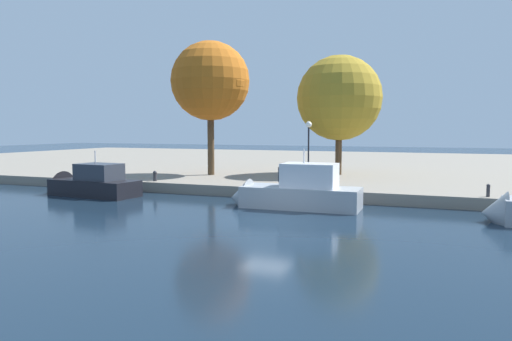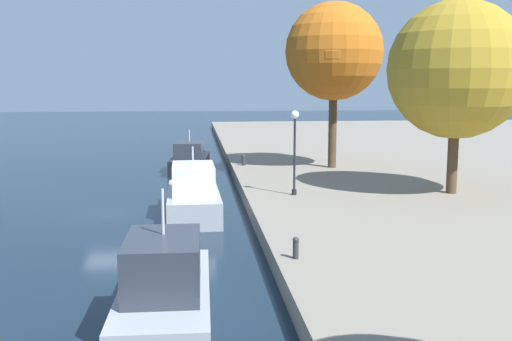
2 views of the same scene
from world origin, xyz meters
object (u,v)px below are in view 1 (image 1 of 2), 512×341
tree_0 (211,80)px  tree_1 (338,98)px  mooring_bollard_0 (155,176)px  mooring_bollard_1 (488,190)px  motor_yacht_1 (293,195)px  lamp_post (309,144)px  motor_yacht_0 (88,186)px

tree_0 → tree_1: tree_0 is taller
mooring_bollard_0 → tree_1: bearing=42.1°
mooring_bollard_1 → tree_1: bearing=135.9°
mooring_bollard_0 → mooring_bollard_1: size_ratio=1.04×
mooring_bollard_0 → mooring_bollard_1: mooring_bollard_0 is taller
mooring_bollard_1 → tree_1: size_ratio=0.07×
motor_yacht_1 → mooring_bollard_1: 11.51m
mooring_bollard_0 → motor_yacht_1: bearing=-16.7°
mooring_bollard_0 → tree_0: tree_0 is taller
mooring_bollard_0 → mooring_bollard_1: (23.15, -0.16, -0.02)m
lamp_post → tree_1: (0.23, 9.00, 3.74)m
mooring_bollard_1 → lamp_post: bearing=170.6°
mooring_bollard_0 → lamp_post: (11.68, 1.75, 2.51)m
motor_yacht_0 → mooring_bollard_1: 26.51m
tree_1 → motor_yacht_0: bearing=-135.8°
motor_yacht_0 → mooring_bollard_0: size_ratio=9.77×
motor_yacht_0 → mooring_bollard_1: size_ratio=10.14×
motor_yacht_1 → mooring_bollard_0: 12.74m
motor_yacht_1 → tree_0: bearing=-44.6°
motor_yacht_0 → lamp_post: 16.09m
motor_yacht_1 → lamp_post: 6.18m
lamp_post → mooring_bollard_1: bearing=-9.4°
motor_yacht_0 → tree_1: bearing=-130.4°
mooring_bollard_1 → tree_1: (-11.24, 10.91, 6.27)m
motor_yacht_1 → mooring_bollard_0: size_ratio=10.15×
mooring_bollard_1 → mooring_bollard_0: bearing=179.6°
lamp_post → tree_0: 12.12m
motor_yacht_1 → lamp_post: bearing=-85.7°
mooring_bollard_0 → tree_1: (11.91, 10.75, 6.26)m
tree_0 → mooring_bollard_1: bearing=-16.7°
mooring_bollard_1 → lamp_post: lamp_post is taller
motor_yacht_1 → tree_1: bearing=-90.0°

